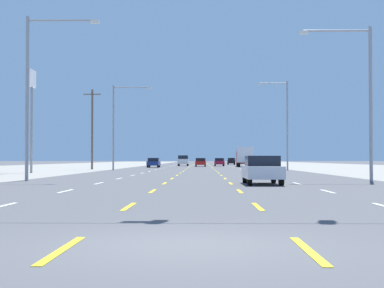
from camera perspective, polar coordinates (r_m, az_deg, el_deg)
name	(u,v)px	position (r m, az deg, el deg)	size (l,w,h in m)	color
ground_plane	(200,169)	(74.79, 0.82, -2.48)	(572.00, 572.00, 0.00)	#4C4C4F
lot_apron_left	(9,169)	(78.85, -17.49, -2.35)	(28.00, 440.00, 0.01)	gray
lane_markings	(201,166)	(113.28, 0.89, -2.13)	(10.64, 227.60, 0.01)	white
signal_span_wire	(219,11)	(16.49, 2.62, 12.89)	(25.17, 0.52, 9.50)	brown
sedan_inner_right_nearest	(262,170)	(29.96, 6.89, -2.51)	(1.80, 4.50, 1.46)	silver
sedan_far_left_near	(154,163)	(88.92, -3.79, -1.83)	(1.80, 4.50, 1.46)	navy
box_truck_far_right_mid	(245,156)	(96.05, 5.18, -1.15)	(2.40, 7.20, 3.23)	red
sedan_center_turn_midfar	(201,162)	(98.75, 0.85, -1.80)	(1.80, 4.50, 1.46)	red
sedan_inner_right_far	(219,162)	(106.72, 2.69, -1.77)	(1.80, 4.50, 1.46)	maroon
suv_inner_left_farther	(183,160)	(109.74, -0.87, -1.62)	(1.98, 4.90, 1.98)	white
hatchback_far_right_farthest	(231,161)	(132.50, 3.87, -1.70)	(1.72, 3.90, 1.54)	black
pole_sign_left_row_1	(32,96)	(56.61, -15.45, 4.60)	(0.24, 2.00, 9.67)	gray
streetlight_left_row_0	(35,85)	(35.87, -15.17, 5.63)	(4.38, 0.26, 9.80)	gray
streetlight_right_row_0	(363,90)	(35.69, 16.41, 5.07)	(4.28, 0.26, 9.12)	gray
streetlight_left_row_1	(117,121)	(68.43, -7.34, 2.29)	(4.54, 0.26, 9.92)	gray
streetlight_right_row_1	(285,119)	(68.39, 9.08, 2.40)	(3.59, 0.26, 10.37)	gray
utility_pole_left_row_1	(92,128)	(73.80, -9.77, 1.58)	(2.20, 0.26, 10.02)	brown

